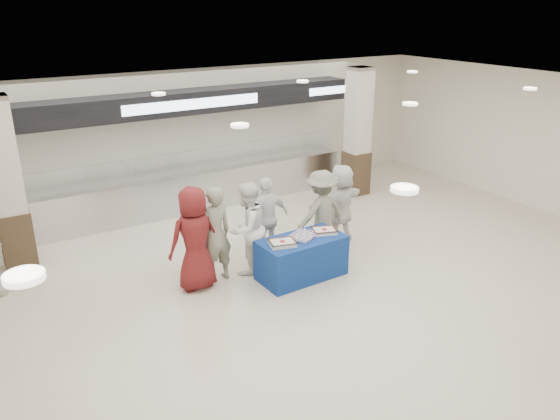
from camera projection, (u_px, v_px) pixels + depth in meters
ground at (326, 307)px, 8.90m from camera, size 14.00×14.00×0.00m
serving_line at (191, 161)px, 12.76m from camera, size 8.70×0.85×2.80m
column_left at (8, 189)px, 9.71m from camera, size 0.55×0.55×3.20m
column_right at (358, 135)px, 13.65m from camera, size 0.55×0.55×3.20m
display_table at (302, 258)px, 9.75m from camera, size 1.57×0.82×0.75m
sheet_cake_left at (282, 243)px, 9.34m from camera, size 0.51×0.44×0.09m
sheet_cake_right at (324, 230)px, 9.84m from camera, size 0.50×0.44×0.09m
cupcake_tray at (303, 236)px, 9.64m from camera, size 0.51×0.46×0.07m
civilian_maroon at (195, 239)px, 9.20m from camera, size 0.90×0.60×1.83m
soldier_a at (215, 235)px, 9.45m from camera, size 0.68×0.48×1.76m
chef_tall at (247, 228)px, 9.77m from camera, size 1.01×0.91×1.71m
chef_short at (267, 218)px, 10.37m from camera, size 0.98×0.48×1.62m
soldier_b at (321, 213)px, 10.52m from camera, size 1.15×0.73×1.70m
civilian_white at (341, 204)px, 11.03m from camera, size 1.61×0.84×1.66m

